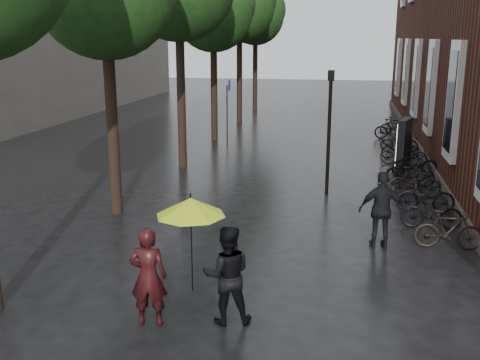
% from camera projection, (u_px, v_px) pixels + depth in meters
% --- Properties ---
extents(street_trees, '(4.33, 34.03, 8.91)m').
position_uv_depth(street_trees, '(197.00, 0.00, 22.99)').
color(street_trees, black).
rests_on(street_trees, ground).
extents(person_burgundy, '(0.70, 0.51, 1.78)m').
position_uv_depth(person_burgundy, '(148.00, 277.00, 9.63)').
color(person_burgundy, black).
rests_on(person_burgundy, ground).
extents(person_black, '(1.00, 0.87, 1.78)m').
position_uv_depth(person_black, '(227.00, 275.00, 9.71)').
color(person_black, black).
rests_on(person_black, ground).
extents(lime_umbrella, '(1.20, 1.20, 1.76)m').
position_uv_depth(lime_umbrella, '(191.00, 207.00, 9.39)').
color(lime_umbrella, black).
rests_on(lime_umbrella, ground).
extents(pedestrian_walking, '(1.13, 0.59, 1.85)m').
position_uv_depth(pedestrian_walking, '(382.00, 210.00, 13.24)').
color(pedestrian_walking, black).
rests_on(pedestrian_walking, ground).
extents(parked_bicycles, '(1.99, 16.84, 1.01)m').
position_uv_depth(parked_bicycles, '(407.00, 158.00, 21.07)').
color(parked_bicycles, black).
rests_on(parked_bicycles, ground).
extents(ad_lightbox, '(0.30, 1.32, 1.98)m').
position_uv_depth(ad_lightbox, '(404.00, 145.00, 20.75)').
color(ad_lightbox, black).
rests_on(ad_lightbox, ground).
extents(lamp_post, '(0.20, 0.20, 3.91)m').
position_uv_depth(lamp_post, '(329.00, 121.00, 17.33)').
color(lamp_post, black).
rests_on(lamp_post, ground).
extents(cycle_sign, '(0.16, 0.55, 3.01)m').
position_uv_depth(cycle_sign, '(228.00, 101.00, 25.88)').
color(cycle_sign, '#262628').
rests_on(cycle_sign, ground).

